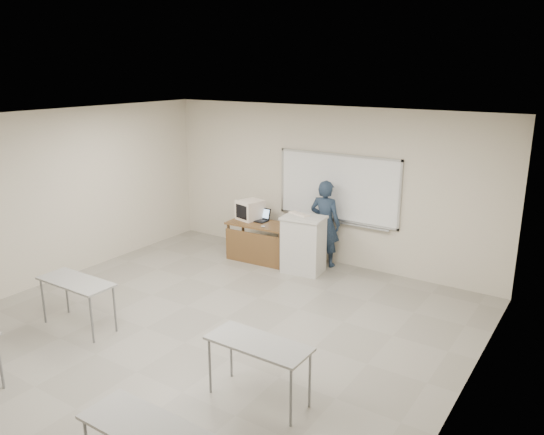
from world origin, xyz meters
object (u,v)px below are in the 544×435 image
Objects in this scene: crt_monitor at (251,210)px; laptop at (261,218)px; keyboard at (299,214)px; presenter at (325,223)px; podium at (303,244)px; mouse at (263,226)px; instructor_desk at (257,236)px; whiteboard at (338,188)px.

laptop is at bearing 21.90° from crt_monitor.
presenter is (0.30, 0.45, -0.24)m from keyboard.
presenter reaches higher than podium.
podium is 0.87m from mouse.
crt_monitor reaches higher than mouse.
podium is (1.03, 0.01, 0.01)m from instructor_desk.
podium is 2.25× the size of crt_monitor.
instructor_desk is 0.77× the size of presenter.
podium is 0.57m from keyboard.
whiteboard is at bearing 76.52° from keyboard.
laptop is at bearing 9.17° from presenter.
podium is 1.43m from crt_monitor.
podium is at bearing -10.59° from laptop.
presenter is (0.99, 0.63, 0.06)m from mouse.
instructor_desk is 1.34m from presenter.
whiteboard is 1.93× the size of instructor_desk.
keyboard is at bearing 7.48° from crt_monitor.
presenter is (1.19, 0.54, 0.31)m from instructor_desk.
podium reaches higher than mouse.
keyboard is (0.98, -0.17, 0.27)m from laptop.
whiteboard is at bearing 63.32° from podium.
keyboard is (0.88, 0.09, 0.56)m from instructor_desk.
whiteboard is 1.65m from laptop.
presenter reaches higher than instructor_desk.
mouse is 1.18m from presenter.
mouse is at bearing -17.50° from crt_monitor.
whiteboard is 7.69× the size of laptop.
mouse is at bearing -179.78° from podium.
whiteboard is 2.33× the size of podium.
laptop is 0.47m from mouse.
whiteboard is 28.38× the size of mouse.
crt_monitor is (-1.36, 0.23, 0.41)m from podium.
mouse is (0.20, -0.09, 0.25)m from instructor_desk.
laptop reaches higher than mouse.
podium is 2.42× the size of keyboard.
instructor_desk is at bearing -149.38° from whiteboard.
mouse is at bearing -47.70° from laptop.
instructor_desk is at bearing -21.57° from crt_monitor.
whiteboard is 1.49× the size of presenter.
instructor_desk is at bearing 173.88° from podium.
mouse is 0.20× the size of keyboard.
crt_monitor reaches higher than podium.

